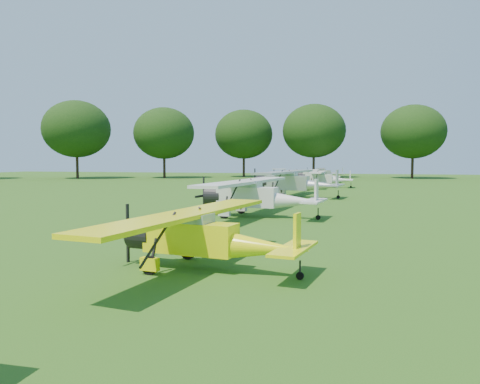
% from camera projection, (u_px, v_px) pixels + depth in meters
% --- Properties ---
extents(ground, '(160.00, 160.00, 0.00)m').
position_uv_depth(ground, '(263.00, 214.00, 27.10)').
color(ground, '#215715').
rests_on(ground, ground).
extents(tree_belt, '(137.36, 130.27, 14.52)m').
position_uv_depth(tree_belt, '(327.00, 72.00, 25.84)').
color(tree_belt, '#331D13').
rests_on(tree_belt, ground).
extents(aircraft_2, '(5.82, 9.23, 1.81)m').
position_uv_depth(aircraft_2, '(204.00, 233.00, 13.38)').
color(aircraft_2, '#FFFC0A').
rests_on(aircraft_2, ground).
extents(aircraft_3, '(7.04, 11.19, 2.20)m').
position_uv_depth(aircraft_3, '(256.00, 194.00, 25.75)').
color(aircraft_3, silver).
rests_on(aircraft_3, ground).
extents(aircraft_4, '(7.70, 12.20, 2.40)m').
position_uv_depth(aircraft_4, '(293.00, 181.00, 39.21)').
color(aircraft_4, silver).
rests_on(aircraft_4, ground).
extents(aircraft_5, '(6.28, 9.97, 1.97)m').
position_uv_depth(aircraft_5, '(323.00, 177.00, 52.95)').
color(aircraft_5, silver).
rests_on(aircraft_5, ground).
extents(aircraft_6, '(6.00, 9.53, 1.88)m').
position_uv_depth(aircraft_6, '(317.00, 174.00, 64.36)').
color(aircraft_6, silver).
rests_on(aircraft_6, ground).
extents(aircraft_7, '(6.06, 9.65, 1.90)m').
position_uv_depth(aircraft_7, '(324.00, 172.00, 75.72)').
color(aircraft_7, silver).
rests_on(aircraft_7, ground).
extents(golf_cart, '(2.32, 1.80, 1.76)m').
position_uv_depth(golf_cart, '(279.00, 177.00, 70.55)').
color(golf_cart, red).
rests_on(golf_cart, ground).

